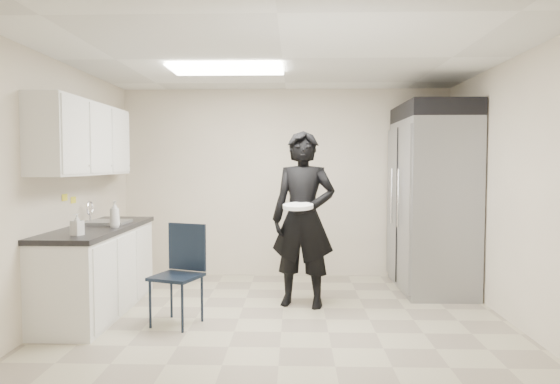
{
  "coord_description": "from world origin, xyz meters",
  "views": [
    {
      "loc": [
        0.12,
        -4.95,
        1.56
      ],
      "look_at": [
        -0.03,
        0.2,
        1.27
      ],
      "focal_mm": 32.0,
      "sensor_mm": 36.0,
      "label": 1
    }
  ],
  "objects_px": {
    "lower_counter": "(98,271)",
    "man_tuxedo": "(303,219)",
    "commercial_fridge": "(432,205)",
    "folding_chair": "(176,277)"
  },
  "relations": [
    {
      "from": "lower_counter",
      "to": "man_tuxedo",
      "type": "distance_m",
      "value": 2.25
    },
    {
      "from": "commercial_fridge",
      "to": "folding_chair",
      "type": "xyz_separation_m",
      "value": [
        -2.85,
        -1.48,
        -0.58
      ]
    },
    {
      "from": "man_tuxedo",
      "to": "commercial_fridge",
      "type": "bearing_deg",
      "value": 39.59
    },
    {
      "from": "commercial_fridge",
      "to": "folding_chair",
      "type": "distance_m",
      "value": 3.27
    },
    {
      "from": "lower_counter",
      "to": "commercial_fridge",
      "type": "height_order",
      "value": "commercial_fridge"
    },
    {
      "from": "lower_counter",
      "to": "folding_chair",
      "type": "bearing_deg",
      "value": -23.64
    },
    {
      "from": "lower_counter",
      "to": "commercial_fridge",
      "type": "relative_size",
      "value": 0.9
    },
    {
      "from": "lower_counter",
      "to": "man_tuxedo",
      "type": "xyz_separation_m",
      "value": [
        2.17,
        0.29,
        0.53
      ]
    },
    {
      "from": "commercial_fridge",
      "to": "folding_chair",
      "type": "height_order",
      "value": "commercial_fridge"
    },
    {
      "from": "commercial_fridge",
      "to": "man_tuxedo",
      "type": "bearing_deg",
      "value": -154.1
    }
  ]
}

